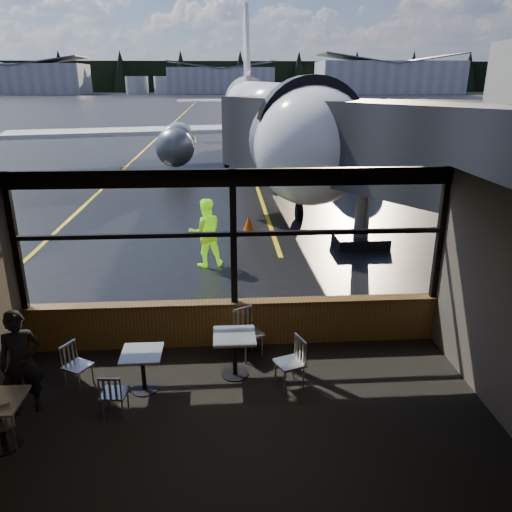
{
  "coord_description": "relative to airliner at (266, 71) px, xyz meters",
  "views": [
    {
      "loc": [
        -0.18,
        -8.84,
        5.01
      ],
      "look_at": [
        0.49,
        1.0,
        1.5
      ],
      "focal_mm": 35.0,
      "sensor_mm": 36.0,
      "label": 1
    }
  ],
  "objects": [
    {
      "name": "chair_near_e",
      "position": [
        -1.5,
        -22.59,
        -4.99
      ],
      "size": [
        0.64,
        0.64,
        0.91
      ],
      "primitive_type": null,
      "rotation": [
        0.0,
        0.0,
        1.92
      ],
      "color": "#A9A598",
      "rests_on": "carpet_floor"
    },
    {
      "name": "cafe_table_mid",
      "position": [
        -3.97,
        -22.52,
        -5.08
      ],
      "size": [
        0.67,
        0.67,
        0.73
      ],
      "primitive_type": null,
      "color": "#A39E96",
      "rests_on": "carpet_floor"
    },
    {
      "name": "chair_mid_w",
      "position": [
        -5.09,
        -22.36,
        -5.04
      ],
      "size": [
        0.61,
        0.61,
        0.82
      ],
      "primitive_type": null,
      "rotation": [
        0.0,
        0.0,
        -2.1
      ],
      "color": "#B5AFA3",
      "rests_on": "carpet_floor"
    },
    {
      "name": "window_sill",
      "position": [
        -2.39,
        -21.04,
        -5.0
      ],
      "size": [
        8.0,
        0.28,
        0.9
      ],
      "primitive_type": "cube",
      "color": "brown",
      "rests_on": "ground"
    },
    {
      "name": "hangar_left",
      "position": [
        -72.39,
        158.96,
        0.05
      ],
      "size": [
        45.0,
        18.0,
        11.0
      ],
      "primitive_type": null,
      "color": "silver",
      "rests_on": "ground_plane"
    },
    {
      "name": "window_header",
      "position": [
        -2.39,
        -21.04,
        -2.1
      ],
      "size": [
        8.0,
        0.18,
        0.3
      ],
      "primitive_type": "cube",
      "color": "black",
      "rests_on": "ground"
    },
    {
      "name": "fuel_tank_b",
      "position": [
        -22.39,
        160.96,
        -2.45
      ],
      "size": [
        8.0,
        8.0,
        6.0
      ],
      "primitive_type": "cylinder",
      "color": "silver",
      "rests_on": "ground_plane"
    },
    {
      "name": "passenger",
      "position": [
        -5.73,
        -22.96,
        -4.58
      ],
      "size": [
        0.73,
        0.59,
        1.74
      ],
      "primitive_type": "imported",
      "rotation": [
        0.0,
        0.0,
        0.32
      ],
      "color": "black",
      "rests_on": "carpet_floor"
    },
    {
      "name": "window_transom",
      "position": [
        -2.39,
        -21.04,
        -3.15
      ],
      "size": [
        8.0,
        0.1,
        0.08
      ],
      "primitive_type": "cube",
      "color": "black",
      "rests_on": "ground"
    },
    {
      "name": "chair_near_n",
      "position": [
        -2.14,
        -21.54,
        -4.97
      ],
      "size": [
        0.71,
        0.71,
        0.96
      ],
      "primitive_type": null,
      "rotation": [
        0.0,
        0.0,
        3.65
      ],
      "color": "#B0AB9E",
      "rests_on": "carpet_floor"
    },
    {
      "name": "ground_plane",
      "position": [
        -2.39,
        98.96,
        -5.45
      ],
      "size": [
        520.0,
        520.0,
        0.0
      ],
      "primitive_type": "plane",
      "color": "black",
      "rests_on": "ground"
    },
    {
      "name": "airliner",
      "position": [
        0.0,
        0.0,
        0.0
      ],
      "size": [
        30.51,
        36.32,
        10.9
      ],
      "primitive_type": null,
      "rotation": [
        0.0,
        0.0,
        0.02
      ],
      "color": "white",
      "rests_on": "ground_plane"
    },
    {
      "name": "ground_crew",
      "position": [
        -3.07,
        -16.49,
        -4.49
      ],
      "size": [
        1.08,
        0.92,
        1.93
      ],
      "primitive_type": "imported",
      "rotation": [
        0.0,
        0.0,
        3.37
      ],
      "color": "#BFF219",
      "rests_on": "ground_plane"
    },
    {
      "name": "ceiling",
      "position": [
        -2.39,
        -24.04,
        -1.95
      ],
      "size": [
        8.0,
        6.0,
        0.04
      ],
      "primitive_type": "cube",
      "color": "#38332D",
      "rests_on": "ground"
    },
    {
      "name": "fuel_tank_c",
      "position": [
        -12.39,
        160.96,
        -2.45
      ],
      "size": [
        8.0,
        8.0,
        6.0
      ],
      "primitive_type": "cylinder",
      "color": "silver",
      "rests_on": "ground_plane"
    },
    {
      "name": "hangar_mid",
      "position": [
        -2.39,
        163.96,
        -0.45
      ],
      "size": [
        38.0,
        15.0,
        10.0
      ],
      "primitive_type": null,
      "color": "silver",
      "rests_on": "ground_plane"
    },
    {
      "name": "chair_mid_s",
      "position": [
        -4.32,
        -23.17,
        -5.05
      ],
      "size": [
        0.47,
        0.47,
        0.79
      ],
      "primitive_type": null,
      "rotation": [
        0.0,
        0.0,
        -0.09
      ],
      "color": "#B1ACA0",
      "rests_on": "carpet_floor"
    },
    {
      "name": "cone_wing",
      "position": [
        -8.13,
        -2.03,
        -5.17
      ],
      "size": [
        0.4,
        0.4,
        0.55
      ],
      "primitive_type": "cone",
      "color": "#F94807",
      "rests_on": "ground_plane"
    },
    {
      "name": "jet_bridge",
      "position": [
        1.21,
        -15.54,
        -2.86
      ],
      "size": [
        9.71,
        11.87,
        5.18
      ],
      "primitive_type": null,
      "color": "#28282B",
      "rests_on": "ground_plane"
    },
    {
      "name": "hangar_right",
      "position": [
        57.61,
        156.96,
        0.55
      ],
      "size": [
        50.0,
        20.0,
        12.0
      ],
      "primitive_type": null,
      "color": "silver",
      "rests_on": "ground_plane"
    },
    {
      "name": "carpet_floor",
      "position": [
        -2.39,
        -24.04,
        -5.44
      ],
      "size": [
        8.0,
        6.0,
        0.01
      ],
      "primitive_type": "cube",
      "color": "black",
      "rests_on": "ground"
    },
    {
      "name": "mullion_right",
      "position": [
        1.56,
        -21.04,
        -3.25
      ],
      "size": [
        0.12,
        0.12,
        2.6
      ],
      "primitive_type": "cube",
      "color": "black",
      "rests_on": "ground"
    },
    {
      "name": "fuel_tank_a",
      "position": [
        -32.39,
        160.96,
        -2.45
      ],
      "size": [
        8.0,
        8.0,
        6.0
      ],
      "primitive_type": "cylinder",
      "color": "silver",
      "rests_on": "ground_plane"
    },
    {
      "name": "mullion_centre",
      "position": [
        -2.39,
        -21.04,
        -3.25
      ],
      "size": [
        0.12,
        0.12,
        2.6
      ],
      "primitive_type": "cube",
      "color": "black",
      "rests_on": "ground"
    },
    {
      "name": "cafe_table_near",
      "position": [
        -2.42,
        -22.17,
        -5.05
      ],
      "size": [
        0.73,
        0.73,
        0.81
      ],
      "primitive_type": null,
      "color": "#9D9890",
      "rests_on": "carpet_floor"
    },
    {
      "name": "treeline",
      "position": [
        -2.39,
        188.96,
        0.55
      ],
      "size": [
        360.0,
        3.0,
        12.0
      ],
      "primitive_type": "cube",
      "color": "black",
      "rests_on": "ground_plane"
    },
    {
      "name": "cafe_table_left",
      "position": [
        -5.79,
        -23.79,
        -5.06
      ],
      "size": [
        0.72,
        0.72,
        0.79
      ],
      "primitive_type": null,
      "color": "#A59E97",
      "rests_on": "carpet_floor"
    },
    {
      "name": "cone_nose",
      "position": [
        -1.69,
        -13.06,
        -5.19
      ],
      "size": [
        0.38,
        0.38,
        0.53
      ],
      "primitive_type": "cone",
      "color": "#DD5206",
      "rests_on": "ground_plane"
    },
    {
      "name": "mullion_left",
      "position": [
        -6.34,
        -21.04,
        -3.25
      ],
      "size": [
        0.12,
        0.12,
        2.6
      ],
      "primitive_type": "cube",
      "color": "black",
      "rests_on": "ground"
    }
  ]
}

